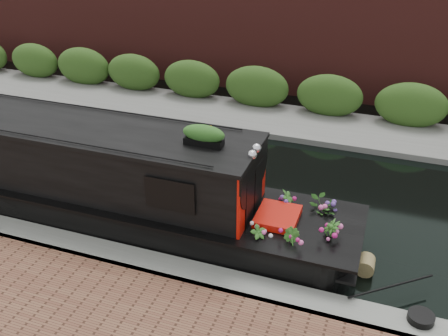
% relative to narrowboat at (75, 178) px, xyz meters
% --- Properties ---
extents(ground, '(80.00, 80.00, 0.00)m').
position_rel_narrowboat_xyz_m(ground, '(2.15, 1.96, -0.81)').
color(ground, black).
rests_on(ground, ground).
extents(near_bank_coping, '(40.00, 0.60, 0.50)m').
position_rel_narrowboat_xyz_m(near_bank_coping, '(2.15, -1.34, -0.81)').
color(near_bank_coping, slate).
rests_on(near_bank_coping, ground).
extents(far_bank_path, '(40.00, 2.40, 0.34)m').
position_rel_narrowboat_xyz_m(far_bank_path, '(2.15, 6.16, -0.81)').
color(far_bank_path, slate).
rests_on(far_bank_path, ground).
extents(far_hedge, '(40.00, 1.10, 2.80)m').
position_rel_narrowboat_xyz_m(far_hedge, '(2.15, 7.06, -0.81)').
color(far_hedge, '#2E501A').
rests_on(far_hedge, ground).
extents(far_brick_wall, '(40.00, 1.00, 8.00)m').
position_rel_narrowboat_xyz_m(far_brick_wall, '(2.15, 9.16, -0.81)').
color(far_brick_wall, '#521F1B').
rests_on(far_brick_wall, ground).
extents(narrowboat, '(11.64, 2.09, 2.72)m').
position_rel_narrowboat_xyz_m(narrowboat, '(0.00, 0.00, 0.00)').
color(narrowboat, black).
rests_on(narrowboat, ground).
extents(rope_fender, '(0.33, 0.37, 0.33)m').
position_rel_narrowboat_xyz_m(rope_fender, '(6.20, -0.00, -0.64)').
color(rope_fender, olive).
rests_on(rope_fender, ground).
extents(coiled_mooring_rope, '(0.42, 0.42, 0.12)m').
position_rel_narrowboat_xyz_m(coiled_mooring_rope, '(7.15, -1.20, -0.50)').
color(coiled_mooring_rope, black).
rests_on(coiled_mooring_rope, near_bank_coping).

